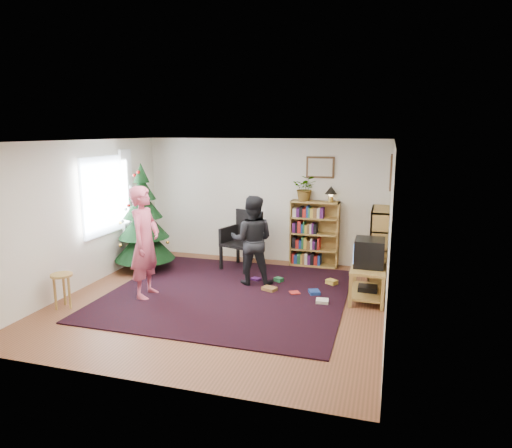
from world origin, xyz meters
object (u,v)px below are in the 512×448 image
(bookshelf_right, at_px, (379,244))
(person_standing, at_px, (145,242))
(bookshelf_back, at_px, (314,233))
(stool, at_px, (62,282))
(crt_tv, at_px, (369,253))
(person_by_chair, at_px, (252,240))
(picture_right, at_px, (391,172))
(tv_stand, at_px, (368,279))
(table_lamp, at_px, (331,191))
(armchair, at_px, (243,237))
(christmas_tree, at_px, (144,226))
(picture_back, at_px, (320,167))
(potted_plant, at_px, (305,188))

(bookshelf_right, bearing_deg, person_standing, 118.82)
(bookshelf_back, distance_m, stool, 4.66)
(crt_tv, relative_size, person_by_chair, 0.32)
(picture_right, bearing_deg, tv_stand, -104.07)
(bookshelf_back, relative_size, table_lamp, 4.21)
(armchair, relative_size, person_by_chair, 0.72)
(bookshelf_back, distance_m, tv_stand, 1.99)
(person_standing, relative_size, person_by_chair, 1.15)
(christmas_tree, xyz_separation_m, table_lamp, (3.39, 1.20, 0.65))
(table_lamp, bearing_deg, bookshelf_back, 180.00)
(armchair, distance_m, person_by_chair, 1.02)
(picture_back, height_order, table_lamp, picture_back)
(person_standing, bearing_deg, bookshelf_back, -45.47)
(christmas_tree, distance_m, table_lamp, 3.65)
(bookshelf_right, bearing_deg, table_lamp, 60.52)
(picture_right, bearing_deg, picture_back, 151.31)
(potted_plant, bearing_deg, picture_back, 27.39)
(potted_plant, bearing_deg, crt_tv, -50.45)
(bookshelf_right, xyz_separation_m, armchair, (-2.57, 0.02, -0.05))
(stool, relative_size, table_lamp, 1.73)
(person_by_chair, bearing_deg, christmas_tree, -14.89)
(bookshelf_back, relative_size, armchair, 1.15)
(potted_plant, bearing_deg, person_standing, -130.24)
(armchair, bearing_deg, stool, -108.20)
(christmas_tree, bearing_deg, bookshelf_right, 8.73)
(tv_stand, distance_m, armchair, 2.69)
(picture_back, bearing_deg, bookshelf_right, -29.47)
(person_by_chair, bearing_deg, bookshelf_back, -130.59)
(bookshelf_right, relative_size, person_standing, 0.72)
(picture_back, xyz_separation_m, tv_stand, (1.07, -1.74, -1.62))
(potted_plant, distance_m, table_lamp, 0.50)
(crt_tv, height_order, potted_plant, potted_plant)
(picture_back, distance_m, table_lamp, 0.52)
(stool, xyz_separation_m, potted_plant, (3.09, 3.30, 1.14))
(armchair, height_order, person_standing, person_standing)
(crt_tv, distance_m, person_by_chair, 2.00)
(potted_plant, bearing_deg, bookshelf_right, -20.33)
(person_standing, bearing_deg, stool, 126.61)
(crt_tv, bearing_deg, person_by_chair, 174.54)
(crt_tv, bearing_deg, picture_right, 75.78)
(armchair, distance_m, stool, 3.41)
(picture_right, relative_size, potted_plant, 1.20)
(tv_stand, bearing_deg, christmas_tree, 174.53)
(person_by_chair, bearing_deg, table_lamp, -138.65)
(christmas_tree, bearing_deg, picture_back, 23.03)
(crt_tv, relative_size, armchair, 0.44)
(picture_right, height_order, bookshelf_right, picture_right)
(crt_tv, bearing_deg, christmas_tree, 174.52)
(picture_right, distance_m, tv_stand, 1.93)
(picture_right, xyz_separation_m, potted_plant, (-1.59, 0.59, -0.40))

